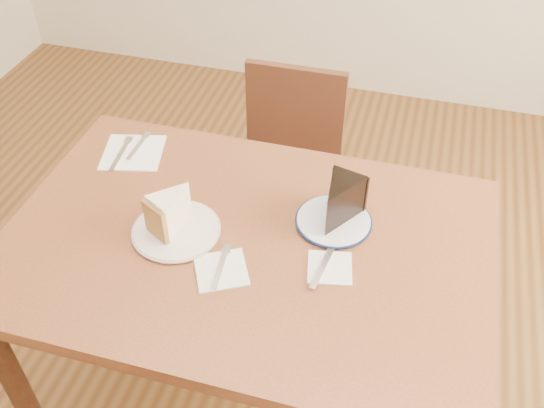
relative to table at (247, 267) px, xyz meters
The scene contains 14 objects.
ground 0.65m from the table, ahead, with size 4.00×4.00×0.00m, color #482B13.
table is the anchor object (origin of this frame).
chair_far 0.63m from the table, 95.07° to the left, with size 0.41×0.41×0.82m.
plate_cream 0.20m from the table, behind, with size 0.21×0.21×0.01m, color silver.
plate_navy 0.25m from the table, 30.99° to the left, with size 0.19×0.19×0.01m, color white.
carrot_cake 0.24m from the table, behind, with size 0.07×0.11×0.10m, color white, non-canonical shape.
chocolate_cake 0.29m from the table, 30.26° to the left, with size 0.09×0.13×0.10m, color black, non-canonical shape.
napkin_cream 0.15m from the table, 102.24° to the right, with size 0.12×0.12×0.00m, color white.
napkin_navy 0.24m from the table, ahead, with size 0.10×0.10×0.00m, color white.
napkin_spare 0.50m from the table, 149.48° to the left, with size 0.17×0.17×0.00m, color white.
fork_cream 0.15m from the table, 104.86° to the right, with size 0.01×0.14×0.00m, color silver.
knife_navy 0.23m from the table, ahead, with size 0.02×0.17×0.00m, color silver.
fork_spare 0.51m from the table, 146.35° to the left, with size 0.01×0.14×0.00m, color silver.
knife_spare 0.51m from the table, 152.99° to the left, with size 0.01×0.16×0.00m, color silver.
Camera 1 is at (0.34, -0.99, 1.82)m, focal length 40.00 mm.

